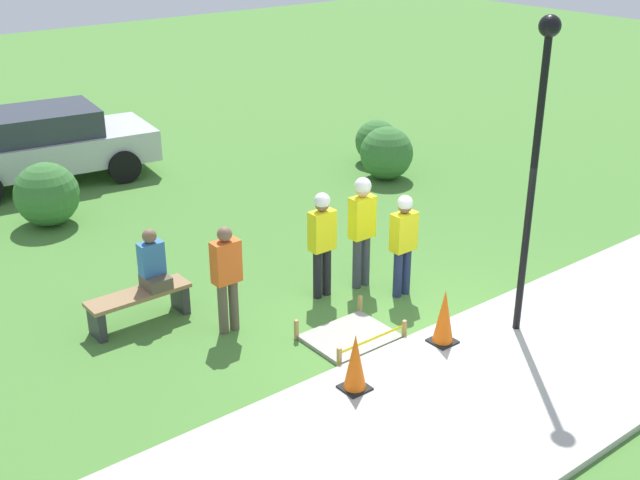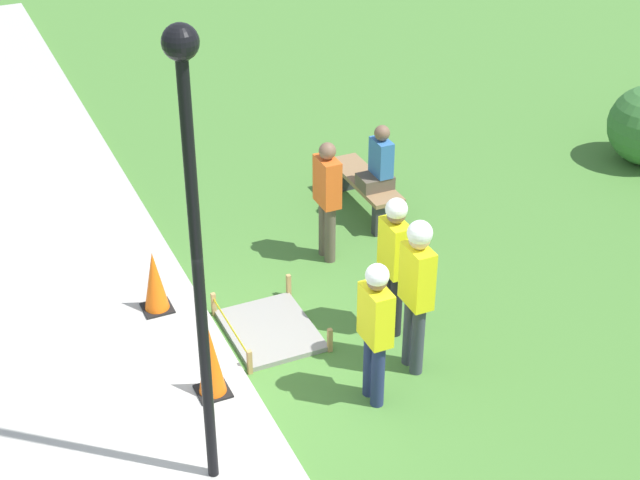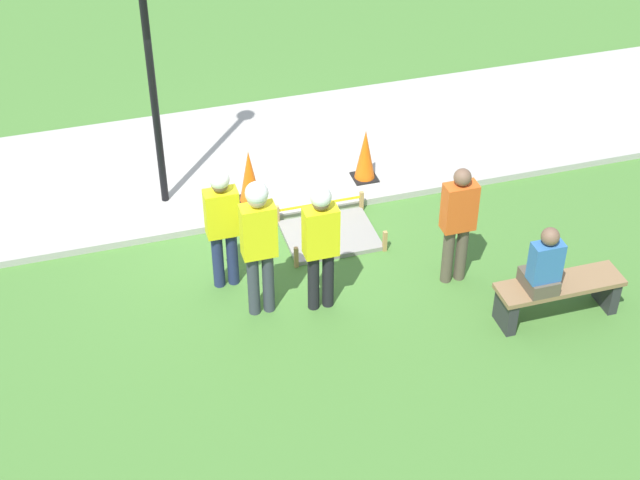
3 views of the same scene
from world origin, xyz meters
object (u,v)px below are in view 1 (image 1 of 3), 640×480
at_px(traffic_cone_far_patch, 444,317).
at_px(worker_supervisor, 362,222).
at_px(worker_trainee, 404,238).
at_px(lamppost_near, 537,138).
at_px(parked_car_silver, 43,144).
at_px(bystander_in_orange_shirt, 227,274).
at_px(park_bench, 139,302).
at_px(worker_assistant, 322,236).
at_px(person_seated_on_bench, 153,264).
at_px(traffic_cone_near_patch, 355,362).

xyz_separation_m(traffic_cone_far_patch, worker_supervisor, (0.37, 2.15, 0.61)).
bearing_deg(worker_trainee, worker_supervisor, 115.34).
xyz_separation_m(lamppost_near, parked_car_silver, (-2.79, 10.61, -2.08)).
height_order(worker_trainee, bystander_in_orange_shirt, worker_trainee).
height_order(traffic_cone_far_patch, park_bench, traffic_cone_far_patch).
xyz_separation_m(traffic_cone_far_patch, bystander_in_orange_shirt, (-2.05, 2.24, 0.41)).
distance_m(worker_assistant, worker_trainee, 1.24).
distance_m(person_seated_on_bench, lamppost_near, 5.64).
xyz_separation_m(worker_assistant, lamppost_near, (1.44, -2.64, 1.90)).
distance_m(worker_trainee, lamppost_near, 2.75).
distance_m(worker_supervisor, worker_trainee, 0.70).
height_order(worker_trainee, parked_car_silver, worker_trainee).
xyz_separation_m(worker_supervisor, bystander_in_orange_shirt, (-2.42, 0.09, -0.19)).
bearing_deg(traffic_cone_near_patch, lamppost_near, -5.48).
bearing_deg(park_bench, lamppost_near, -41.52).
xyz_separation_m(bystander_in_orange_shirt, parked_car_silver, (0.38, 7.99, -0.09)).
distance_m(park_bench, worker_trainee, 4.05).
bearing_deg(worker_trainee, lamppost_near, -76.78).
bearing_deg(person_seated_on_bench, lamppost_near, -44.04).
bearing_deg(parked_car_silver, bystander_in_orange_shirt, -85.08).
xyz_separation_m(traffic_cone_near_patch, park_bench, (-1.27, 3.34, -0.14)).
relative_size(traffic_cone_far_patch, bystander_in_orange_shirt, 0.50).
relative_size(traffic_cone_near_patch, worker_assistant, 0.45).
relative_size(park_bench, person_seated_on_bench, 1.71).
height_order(worker_supervisor, bystander_in_orange_shirt, worker_supervisor).
bearing_deg(traffic_cone_far_patch, bystander_in_orange_shirt, 132.51).
bearing_deg(traffic_cone_far_patch, person_seated_on_bench, 129.11).
relative_size(park_bench, worker_trainee, 0.92).
bearing_deg(traffic_cone_far_patch, parked_car_silver, 99.29).
distance_m(person_seated_on_bench, bystander_in_orange_shirt, 1.21).
distance_m(lamppost_near, parked_car_silver, 11.16).
bearing_deg(person_seated_on_bench, worker_trainee, -27.76).
distance_m(worker_supervisor, bystander_in_orange_shirt, 2.43).
bearing_deg(lamppost_near, park_bench, 138.48).
bearing_deg(worker_supervisor, parked_car_silver, 104.20).
height_order(traffic_cone_near_patch, worker_supervisor, worker_supervisor).
bearing_deg(traffic_cone_far_patch, worker_trainee, 66.37).
xyz_separation_m(bystander_in_orange_shirt, lamppost_near, (3.17, -2.62, 2.00)).
xyz_separation_m(traffic_cone_far_patch, lamppost_near, (1.11, -0.38, 2.41)).
bearing_deg(person_seated_on_bench, bystander_in_orange_shirt, -59.49).
xyz_separation_m(traffic_cone_near_patch, worker_supervisor, (2.06, 2.26, 0.62)).
bearing_deg(worker_assistant, traffic_cone_far_patch, -81.68).
distance_m(traffic_cone_near_patch, worker_trainee, 2.91).
height_order(person_seated_on_bench, parked_car_silver, parked_car_silver).
bearing_deg(lamppost_near, worker_assistant, 118.68).
xyz_separation_m(person_seated_on_bench, lamppost_near, (3.78, -3.65, 2.06)).
distance_m(traffic_cone_near_patch, parked_car_silver, 10.35).
height_order(traffic_cone_far_patch, worker_supervisor, worker_supervisor).
relative_size(worker_supervisor, lamppost_near, 0.42).
bearing_deg(worker_supervisor, bystander_in_orange_shirt, 177.84).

